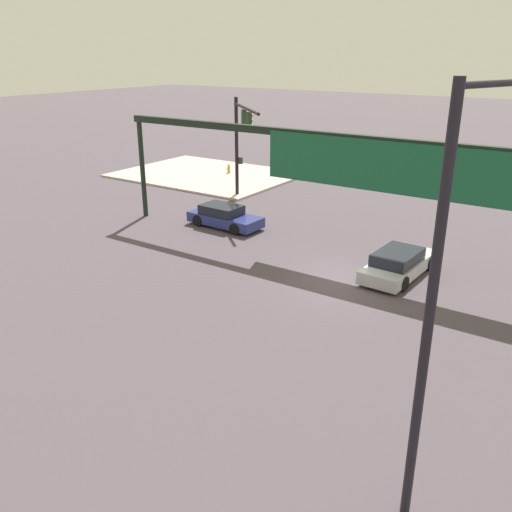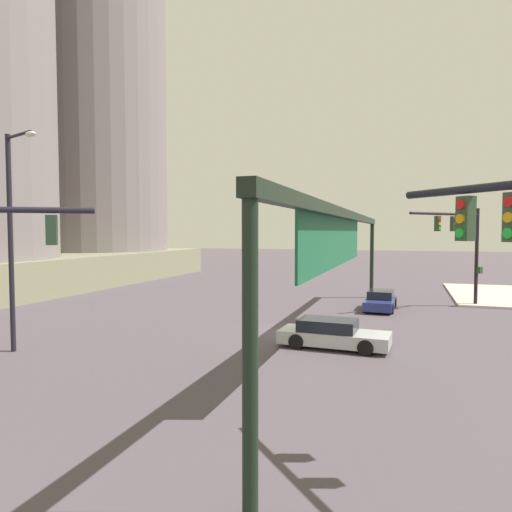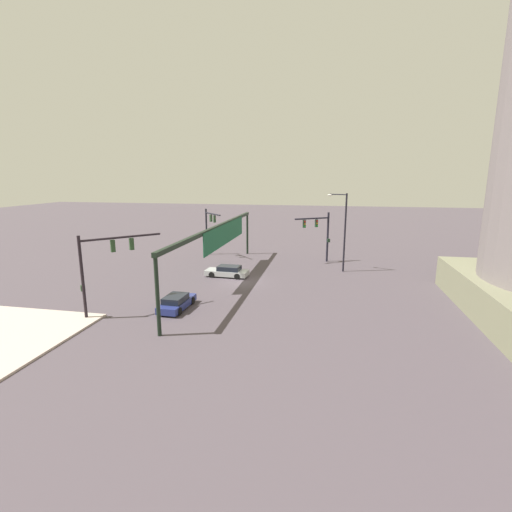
{
  "view_description": "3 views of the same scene",
  "coord_description": "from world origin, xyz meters",
  "px_view_note": "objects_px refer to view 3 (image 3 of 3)",
  "views": [
    {
      "loc": [
        -8.87,
        19.49,
        9.27
      ],
      "look_at": [
        2.33,
        2.91,
        1.65
      ],
      "focal_mm": 38.0,
      "sensor_mm": 36.0,
      "label": 1
    },
    {
      "loc": [
        -21.36,
        -5.14,
        4.97
      ],
      "look_at": [
        0.14,
        1.92,
        3.76
      ],
      "focal_mm": 32.43,
      "sensor_mm": 36.0,
      "label": 2
    },
    {
      "loc": [
        36.25,
        8.52,
        10.78
      ],
      "look_at": [
        2.31,
        1.83,
        3.32
      ],
      "focal_mm": 26.16,
      "sensor_mm": 36.0,
      "label": 3
    }
  ],
  "objects_px": {
    "streetlamp_curved_arm": "(343,227)",
    "sedan_car_waiting_far": "(227,271)",
    "traffic_signal_opposite_side": "(102,260)",
    "traffic_signal_near_corner": "(209,225)",
    "traffic_signal_cross_street": "(321,230)",
    "sedan_car_approaching": "(177,302)"
  },
  "relations": [
    {
      "from": "sedan_car_waiting_far",
      "to": "streetlamp_curved_arm",
      "type": "bearing_deg",
      "value": -155.2
    },
    {
      "from": "traffic_signal_opposite_side",
      "to": "sedan_car_waiting_far",
      "type": "distance_m",
      "value": 14.89
    },
    {
      "from": "traffic_signal_near_corner",
      "to": "streetlamp_curved_arm",
      "type": "relative_size",
      "value": 0.72
    },
    {
      "from": "traffic_signal_near_corner",
      "to": "traffic_signal_opposite_side",
      "type": "xyz_separation_m",
      "value": [
        23.03,
        -1.04,
        0.27
      ]
    },
    {
      "from": "traffic_signal_cross_street",
      "to": "traffic_signal_near_corner",
      "type": "bearing_deg",
      "value": -36.98
    },
    {
      "from": "sedan_car_approaching",
      "to": "sedan_car_waiting_far",
      "type": "xyz_separation_m",
      "value": [
        -10.61,
        1.42,
        0.0
      ]
    },
    {
      "from": "traffic_signal_cross_street",
      "to": "sedan_car_waiting_far",
      "type": "height_order",
      "value": "traffic_signal_cross_street"
    },
    {
      "from": "traffic_signal_opposite_side",
      "to": "sedan_car_waiting_far",
      "type": "relative_size",
      "value": 1.37
    },
    {
      "from": "traffic_signal_cross_street",
      "to": "sedan_car_approaching",
      "type": "distance_m",
      "value": 22.82
    },
    {
      "from": "traffic_signal_near_corner",
      "to": "traffic_signal_opposite_side",
      "type": "relative_size",
      "value": 0.98
    },
    {
      "from": "traffic_signal_opposite_side",
      "to": "sedan_car_approaching",
      "type": "relative_size",
      "value": 1.5
    },
    {
      "from": "traffic_signal_near_corner",
      "to": "streetlamp_curved_arm",
      "type": "distance_m",
      "value": 18.35
    },
    {
      "from": "traffic_signal_cross_street",
      "to": "streetlamp_curved_arm",
      "type": "xyz_separation_m",
      "value": [
        4.17,
        2.58,
        1.01
      ]
    },
    {
      "from": "traffic_signal_opposite_side",
      "to": "sedan_car_waiting_far",
      "type": "bearing_deg",
      "value": 16.62
    },
    {
      "from": "traffic_signal_opposite_side",
      "to": "sedan_car_approaching",
      "type": "bearing_deg",
      "value": -22.27
    },
    {
      "from": "traffic_signal_cross_street",
      "to": "streetlamp_curved_arm",
      "type": "distance_m",
      "value": 5.01
    },
    {
      "from": "traffic_signal_opposite_side",
      "to": "sedan_car_waiting_far",
      "type": "xyz_separation_m",
      "value": [
        -12.9,
        6.34,
        -3.87
      ]
    },
    {
      "from": "streetlamp_curved_arm",
      "to": "traffic_signal_near_corner",
      "type": "bearing_deg",
      "value": 3.97
    },
    {
      "from": "streetlamp_curved_arm",
      "to": "sedan_car_approaching",
      "type": "height_order",
      "value": "streetlamp_curved_arm"
    },
    {
      "from": "traffic_signal_near_corner",
      "to": "traffic_signal_cross_street",
      "type": "distance_m",
      "value": 15.01
    },
    {
      "from": "streetlamp_curved_arm",
      "to": "sedan_car_waiting_far",
      "type": "height_order",
      "value": "streetlamp_curved_arm"
    },
    {
      "from": "streetlamp_curved_arm",
      "to": "sedan_car_waiting_far",
      "type": "bearing_deg",
      "value": 42.33
    }
  ]
}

